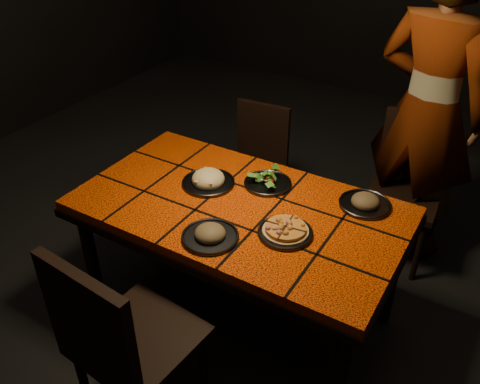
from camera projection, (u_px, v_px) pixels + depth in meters
The scene contains 11 objects.
room_shell at pixel (239, 55), 2.08m from camera, with size 6.04×7.04×3.08m.
dining_table at pixel (239, 217), 2.54m from camera, with size 1.62×0.92×0.75m.
chair_near at pixel (119, 340), 2.01m from camera, with size 0.50×0.50×1.01m.
chair_far_left at pixel (257, 157), 3.45m from camera, with size 0.40×0.40×0.83m.
chair_far_right at pixel (408, 180), 3.10m from camera, with size 0.45×0.45×0.93m.
diner at pixel (428, 111), 2.94m from camera, with size 0.69×0.45×1.90m, color brown.
plate_pizza at pixel (285, 231), 2.29m from camera, with size 0.25×0.25×0.04m.
plate_pasta at pixel (208, 180), 2.64m from camera, with size 0.28×0.28×0.09m.
plate_salad at pixel (268, 181), 2.64m from camera, with size 0.25×0.25×0.07m.
plate_mushroom_a at pixel (210, 234), 2.27m from camera, with size 0.26×0.26×0.09m.
plate_mushroom_b at pixel (365, 202), 2.48m from camera, with size 0.26×0.26×0.08m.
Camera 1 is at (1.06, -1.75, 2.18)m, focal length 38.00 mm.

